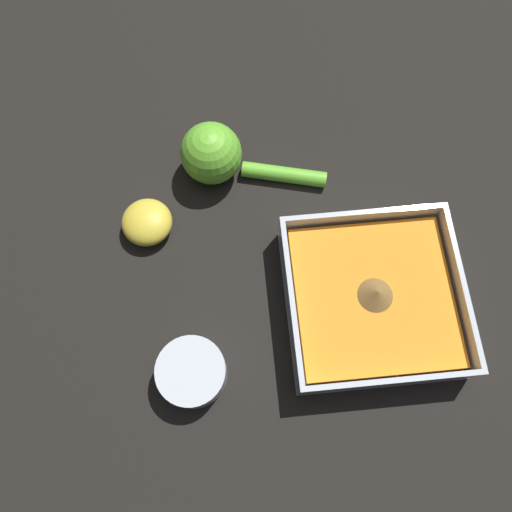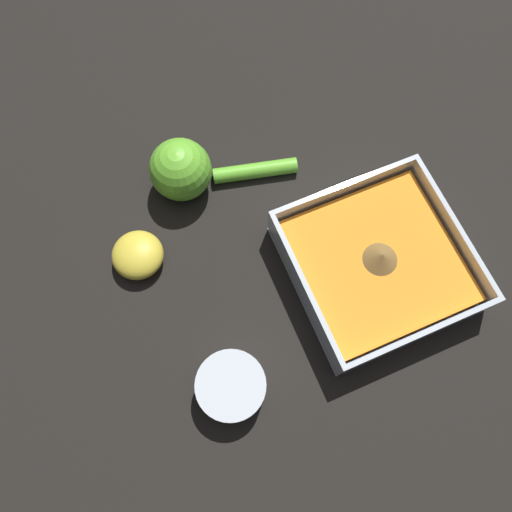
{
  "view_description": "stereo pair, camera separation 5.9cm",
  "coord_description": "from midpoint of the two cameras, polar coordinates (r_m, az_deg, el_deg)",
  "views": [
    {
      "loc": [
        0.11,
        -0.12,
        0.59
      ],
      "look_at": [
        -0.08,
        -0.11,
        0.03
      ],
      "focal_mm": 35.0,
      "sensor_mm": 36.0,
      "label": 1
    },
    {
      "loc": [
        0.1,
        -0.18,
        0.59
      ],
      "look_at": [
        -0.08,
        -0.11,
        0.03
      ],
      "focal_mm": 35.0,
      "sensor_mm": 36.0,
      "label": 2
    }
  ],
  "objects": [
    {
      "name": "spice_bowl",
      "position": [
        0.57,
        -4.33,
        -13.59
      ],
      "size": [
        0.08,
        0.08,
        0.04
      ],
      "color": "silver",
      "rests_on": "ground_plane"
    },
    {
      "name": "lemon_half",
      "position": [
        0.63,
        -9.76,
        3.44
      ],
      "size": [
        0.06,
        0.06,
        0.03
      ],
      "color": "yellow",
      "rests_on": "ground_plane"
    },
    {
      "name": "lemon_squeezer",
      "position": [
        0.64,
        -1.75,
        11.09
      ],
      "size": [
        0.08,
        0.19,
        0.08
      ],
      "rotation": [
        0.0,
        0.0,
        4.47
      ],
      "color": "#6BC633",
      "rests_on": "ground_plane"
    },
    {
      "name": "square_dish",
      "position": [
        0.61,
        15.83,
        -5.16
      ],
      "size": [
        0.2,
        0.2,
        0.05
      ],
      "color": "silver",
      "rests_on": "ground_plane"
    },
    {
      "name": "ground_plane",
      "position": [
        0.62,
        13.46,
        -7.3
      ],
      "size": [
        4.0,
        4.0,
        0.0
      ],
      "primitive_type": "plane",
      "color": "black"
    }
  ]
}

